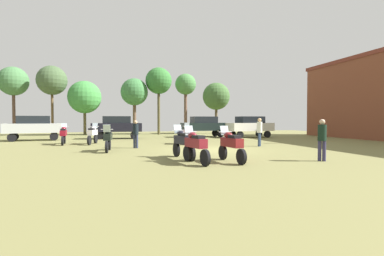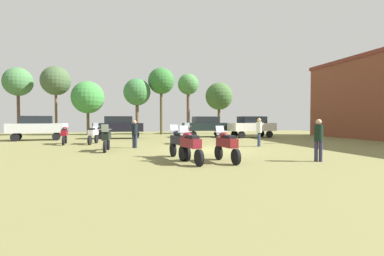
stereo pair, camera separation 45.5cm
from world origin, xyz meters
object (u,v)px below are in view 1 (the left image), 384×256
Objects in this scene: car_2 at (204,125)px; tree_3 at (85,97)px; car_1 at (117,126)px; person_3 at (136,132)px; motorcycle_7 at (195,145)px; person_2 at (259,130)px; motorcycle_6 at (183,142)px; person_1 at (322,137)px; car_4 at (250,125)px; tree_6 at (134,92)px; motorcycle_2 at (108,138)px; tree_2 at (13,82)px; tree_7 at (52,81)px; motorcycle_1 at (186,134)px; car_3 at (34,126)px; tree_4 at (159,81)px; motorcycle_4 at (63,134)px; motorcycle_3 at (93,134)px; motorcycle_5 at (231,144)px; tree_8 at (186,85)px; tree_5 at (216,97)px.

car_2 is 13.92m from tree_3.
car_1 is 9.16m from person_3.
motorcycle_7 is 1.17× the size of person_2.
motorcycle_6 is 1.31× the size of person_1.
car_4 is 18.24m from tree_3.
motorcycle_2 is at bearing -97.07° from tree_6.
tree_2 is 4.15m from tree_7.
car_4 reaches higher than person_1.
tree_2 is (-12.11, 17.37, 4.82)m from person_3.
person_2 is 0.28× the size of tree_6.
tree_7 is at bearing 103.28° from motorcycle_6.
car_3 reaches higher than motorcycle_1.
person_1 is 24.19m from tree_6.
motorcycle_1 is 0.28× the size of tree_2.
tree_6 is at bearing 80.79° from motorcycle_7.
tree_6 is at bearing 145.81° from person_1.
tree_3 is 0.78× the size of tree_4.
tree_3 is (-0.10, 12.75, 3.46)m from motorcycle_4.
motorcycle_4 is (-1.91, 0.19, -0.01)m from motorcycle_3.
tree_7 reaches higher than motorcycle_2.
person_3 is (-3.46, 6.68, 0.25)m from motorcycle_5.
motorcycle_3 is 6.89m from car_3.
tree_4 is 1.02× the size of tree_7.
car_4 reaches higher than motorcycle_4.
person_1 is at bearing 177.63° from car_2.
motorcycle_2 is 6.26m from motorcycle_7.
tree_8 reaches higher than tree_6.
tree_6 is at bearing 82.06° from motorcycle_6.
motorcycle_7 is at bearing -86.52° from tree_6.
motorcycle_1 is 14.37m from tree_6.
motorcycle_1 is 9.43m from car_4.
tree_4 is at bearing -103.06° from motorcycle_2.
car_1 is 8.72m from tree_3.
motorcycle_6 is (-1.67, 1.41, 0.02)m from motorcycle_5.
motorcycle_5 is at bearing 136.79° from motorcycle_2.
tree_5 reaches higher than motorcycle_3.
person_3 is at bearing -112.33° from tree_8.
motorcycle_7 is 0.47× the size of car_4.
tree_5 is (11.62, 7.04, 3.35)m from car_1.
car_3 is 0.62× the size of tree_2.
motorcycle_2 is 18.53m from tree_4.
motorcycle_5 is at bearing -82.71° from tree_6.
person_1 is at bearing -19.57° from motorcycle_7.
motorcycle_1 is at bearing -142.94° from car_1.
motorcycle_7 is at bearing 141.88° from car_4.
motorcycle_3 is at bearing 102.12° from motorcycle_7.
car_3 is at bearing 118.08° from motorcycle_4.
motorcycle_6 is 22.37m from tree_8.
motorcycle_3 is at bearing 101.40° from car_4.
motorcycle_5 is 1.01× the size of motorcycle_7.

